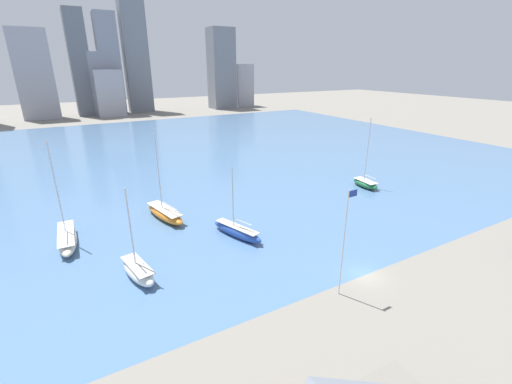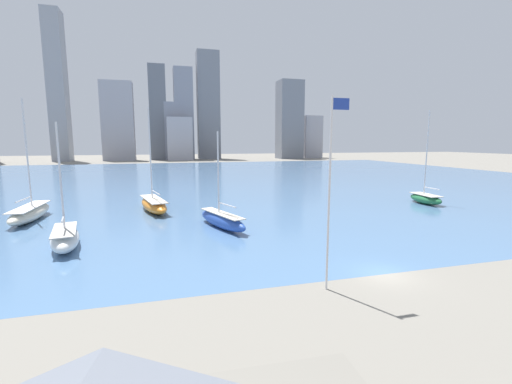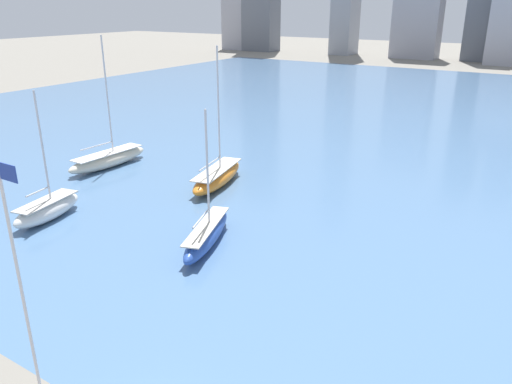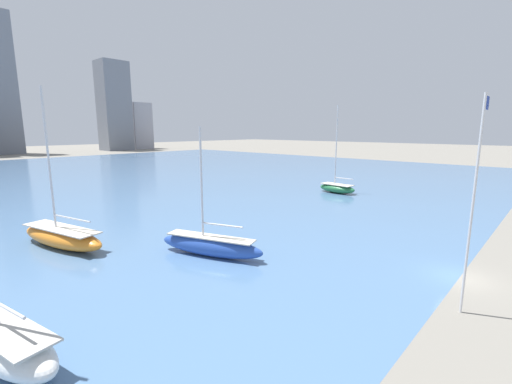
{
  "view_description": "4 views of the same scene",
  "coord_description": "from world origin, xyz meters",
  "px_view_note": "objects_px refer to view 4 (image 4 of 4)",
  "views": [
    {
      "loc": [
        -29.0,
        -24.41,
        23.99
      ],
      "look_at": [
        -5.07,
        18.08,
        5.88
      ],
      "focal_mm": 24.0,
      "sensor_mm": 36.0,
      "label": 1
    },
    {
      "loc": [
        -15.38,
        -20.47,
        9.59
      ],
      "look_at": [
        -7.3,
        8.94,
        5.09
      ],
      "focal_mm": 24.0,
      "sensor_mm": 36.0,
      "label": 2
    },
    {
      "loc": [
        13.15,
        -11.4,
        17.98
      ],
      "look_at": [
        -3.81,
        15.37,
        5.96
      ],
      "focal_mm": 35.0,
      "sensor_mm": 36.0,
      "label": 3
    },
    {
      "loc": [
        -26.85,
        -4.64,
        10.47
      ],
      "look_at": [
        -0.89,
        18.92,
        4.05
      ],
      "focal_mm": 24.0,
      "sensor_mm": 36.0,
      "label": 4
    }
  ],
  "objects_px": {
    "flag_pole": "(474,200)",
    "sailboat_blue": "(211,245)",
    "sailboat_orange": "(62,236)",
    "sailboat_white": "(6,344)",
    "sailboat_green": "(337,188)"
  },
  "relations": [
    {
      "from": "flag_pole",
      "to": "sailboat_blue",
      "type": "xyz_separation_m",
      "value": [
        -3.93,
        17.71,
        -5.75
      ]
    },
    {
      "from": "sailboat_orange",
      "to": "sailboat_white",
      "type": "relative_size",
      "value": 1.25
    },
    {
      "from": "sailboat_white",
      "to": "sailboat_blue",
      "type": "relative_size",
      "value": 1.06
    },
    {
      "from": "sailboat_blue",
      "to": "flag_pole",
      "type": "bearing_deg",
      "value": -96.79
    },
    {
      "from": "flag_pole",
      "to": "sailboat_orange",
      "type": "distance_m",
      "value": 32.0
    },
    {
      "from": "sailboat_white",
      "to": "sailboat_blue",
      "type": "bearing_deg",
      "value": 2.58
    },
    {
      "from": "sailboat_orange",
      "to": "sailboat_blue",
      "type": "bearing_deg",
      "value": -69.85
    },
    {
      "from": "sailboat_white",
      "to": "sailboat_blue",
      "type": "height_order",
      "value": "sailboat_white"
    },
    {
      "from": "flag_pole",
      "to": "sailboat_green",
      "type": "bearing_deg",
      "value": 39.75
    },
    {
      "from": "sailboat_green",
      "to": "sailboat_blue",
      "type": "distance_m",
      "value": 33.92
    },
    {
      "from": "sailboat_white",
      "to": "sailboat_green",
      "type": "bearing_deg",
      "value": 1.18
    },
    {
      "from": "sailboat_blue",
      "to": "sailboat_orange",
      "type": "bearing_deg",
      "value": 103.8
    },
    {
      "from": "sailboat_orange",
      "to": "sailboat_white",
      "type": "xyz_separation_m",
      "value": [
        -7.39,
        -15.17,
        -0.01
      ]
    },
    {
      "from": "sailboat_orange",
      "to": "sailboat_green",
      "type": "height_order",
      "value": "sailboat_green"
    },
    {
      "from": "sailboat_green",
      "to": "flag_pole",
      "type": "bearing_deg",
      "value": -136.11
    }
  ]
}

